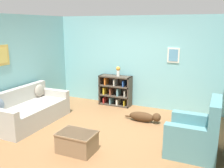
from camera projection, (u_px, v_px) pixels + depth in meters
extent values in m
plane|color=brown|center=(105.00, 134.00, 5.48)|extent=(14.00, 14.00, 0.00)
cube|color=#7AB7BC|center=(138.00, 62.00, 7.17)|extent=(5.60, 0.10, 2.60)
cube|color=silver|center=(173.00, 55.00, 6.66)|extent=(0.32, 0.02, 0.40)
cube|color=#568EAD|center=(173.00, 55.00, 6.65)|extent=(0.24, 0.01, 0.32)
cube|color=#7AB7BC|center=(12.00, 68.00, 6.19)|extent=(0.10, 5.00, 2.60)
cube|color=#DBBC56|center=(0.00, 56.00, 5.73)|extent=(0.01, 0.44, 0.36)
cube|color=#ADA89E|center=(31.00, 114.00, 6.07)|extent=(0.95, 1.97, 0.45)
cube|color=#ADA89E|center=(17.00, 96.00, 6.13)|extent=(0.16, 1.97, 0.38)
cube|color=#ADA89E|center=(0.00, 114.00, 5.20)|extent=(0.95, 0.16, 0.18)
cube|color=#ADA89E|center=(53.00, 93.00, 6.80)|extent=(0.95, 0.16, 0.18)
ellipsoid|color=gray|center=(40.00, 91.00, 6.70)|extent=(0.14, 0.34, 0.34)
cube|color=#42382D|center=(101.00, 89.00, 7.58)|extent=(0.04, 0.35, 0.89)
cube|color=#42382D|center=(130.00, 92.00, 7.21)|extent=(0.04, 0.35, 0.89)
cube|color=#42382D|center=(118.00, 89.00, 7.54)|extent=(0.95, 0.02, 0.89)
cube|color=#42382D|center=(115.00, 104.00, 7.49)|extent=(0.95, 0.35, 0.04)
cube|color=#42382D|center=(115.00, 95.00, 7.43)|extent=(0.95, 0.35, 0.04)
cube|color=#42382D|center=(115.00, 86.00, 7.36)|extent=(0.95, 0.35, 0.04)
cube|color=#42382D|center=(115.00, 77.00, 7.30)|extent=(0.95, 0.35, 0.04)
cube|color=#B22823|center=(105.00, 100.00, 7.59)|extent=(0.04, 0.27, 0.19)
cube|color=gold|center=(105.00, 90.00, 7.52)|extent=(0.04, 0.27, 0.21)
cube|color=orange|center=(106.00, 81.00, 7.44)|extent=(0.04, 0.27, 0.21)
cube|color=#60939E|center=(111.00, 100.00, 7.51)|extent=(0.04, 0.27, 0.21)
cube|color=brown|center=(112.00, 91.00, 7.44)|extent=(0.04, 0.27, 0.20)
cube|color=silver|center=(115.00, 82.00, 7.32)|extent=(0.03, 0.27, 0.19)
cube|color=silver|center=(118.00, 102.00, 7.42)|extent=(0.05, 0.27, 0.18)
cube|color=#60939E|center=(119.00, 92.00, 7.35)|extent=(0.05, 0.27, 0.21)
cube|color=#234C9E|center=(124.00, 83.00, 7.21)|extent=(0.04, 0.27, 0.17)
cube|color=gold|center=(125.00, 103.00, 7.33)|extent=(0.03, 0.27, 0.17)
cube|color=silver|center=(126.00, 93.00, 7.26)|extent=(0.03, 0.27, 0.18)
cube|color=slate|center=(192.00, 142.00, 4.66)|extent=(0.89, 0.90, 0.43)
cube|color=slate|center=(215.00, 118.00, 4.39)|extent=(0.18, 0.90, 0.64)
cube|color=slate|center=(190.00, 133.00, 4.26)|extent=(0.89, 0.18, 0.22)
cube|color=slate|center=(195.00, 119.00, 4.90)|extent=(0.89, 0.18, 0.22)
cube|color=#846647|center=(77.00, 142.00, 4.69)|extent=(0.68, 0.48, 0.39)
cube|color=#8F6E4D|center=(77.00, 133.00, 4.65)|extent=(0.71, 0.50, 0.03)
ellipsoid|color=#472D19|center=(142.00, 117.00, 6.18)|extent=(0.64, 0.22, 0.24)
sphere|color=#472D19|center=(157.00, 117.00, 6.03)|extent=(0.21, 0.21, 0.21)
ellipsoid|color=#472D19|center=(128.00, 116.00, 6.38)|extent=(0.20, 0.05, 0.05)
cylinder|color=silver|center=(118.00, 73.00, 7.24)|extent=(0.09, 0.09, 0.17)
sphere|color=orange|center=(118.00, 69.00, 7.21)|extent=(0.12, 0.12, 0.12)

